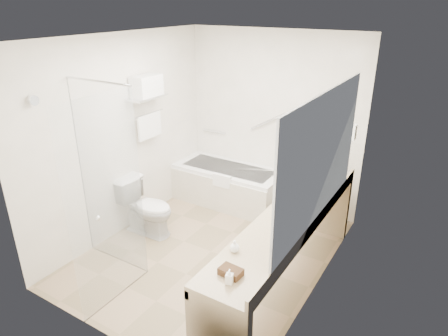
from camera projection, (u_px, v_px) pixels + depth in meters
The scene contains 25 objects.
floor at pixel (211, 251), 4.87m from camera, with size 3.20×3.20×0.00m, color #A08563.
ceiling at pixel (208, 37), 3.90m from camera, with size 2.60×3.20×0.10m, color silver.
wall_back at pixel (272, 121), 5.64m from camera, with size 2.60×0.10×2.50m, color white.
wall_front at pixel (97, 219), 3.13m from camera, with size 2.60×0.10×2.50m, color white.
wall_left at pixel (123, 137), 5.01m from camera, with size 0.10×3.20×2.50m, color white.
wall_right at pixel (325, 182), 3.76m from camera, with size 0.10×3.20×2.50m, color white.
bathtub at pixel (228, 185), 5.98m from camera, with size 1.60×0.73×0.59m.
grab_bar_short at pixel (214, 131), 6.18m from camera, with size 0.03×0.03×0.40m, color silver.
grab_bar_long at pixel (268, 121), 5.63m from camera, with size 0.03×0.03×0.60m, color silver.
shower_enclosure at pixel (108, 190), 4.03m from camera, with size 0.96×0.91×2.11m.
towel_shelf at pixel (147, 93), 5.02m from camera, with size 0.24×0.55×0.81m.
vanity_counter at pixel (287, 237), 4.01m from camera, with size 0.55×2.70×0.95m.
sink at pixel (306, 205), 4.24m from camera, with size 0.40×0.52×0.14m, color white.
faucet at pixel (320, 199), 4.13m from camera, with size 0.03×0.03×0.14m, color silver.
mirror at pixel (322, 158), 3.53m from camera, with size 0.02×2.00×1.20m, color #ABB1B8.
hairdryer_unit at pixel (352, 132), 4.53m from camera, with size 0.08×0.10×0.18m, color white.
toilet at pixel (147, 208), 5.15m from camera, with size 0.41×0.74×0.72m, color white.
amenity_basket at pixel (231, 272), 3.11m from camera, with size 0.18×0.12×0.06m, color #472E19.
soap_bottle_a at pixel (229, 280), 3.02m from camera, with size 0.05×0.12×0.06m, color white.
soap_bottle_b at pixel (235, 247), 3.40m from camera, with size 0.08×0.11×0.08m, color white.
water_bottle_left at pixel (322, 166), 4.92m from camera, with size 0.06×0.06×0.19m.
water_bottle_mid at pixel (310, 178), 4.60m from camera, with size 0.06×0.06×0.19m.
water_bottle_right at pixel (309, 182), 4.46m from camera, with size 0.07×0.07×0.22m.
drinking_glass_near at pixel (298, 198), 4.23m from camera, with size 0.07×0.07×0.08m, color silver.
drinking_glass_far at pixel (310, 175), 4.79m from camera, with size 0.07×0.07×0.09m, color silver.
Camera 1 is at (2.27, -3.40, 2.84)m, focal length 32.00 mm.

